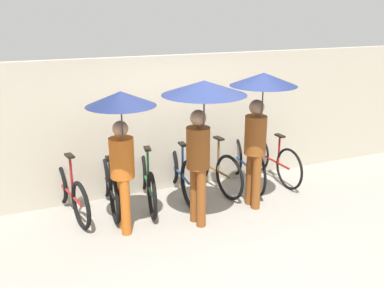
{
  "coord_description": "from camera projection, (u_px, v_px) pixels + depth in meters",
  "views": [
    {
      "loc": [
        -2.33,
        -4.22,
        2.88
      ],
      "look_at": [
        0.0,
        1.26,
        1.0
      ],
      "focal_mm": 40.0,
      "sensor_mm": 36.0,
      "label": 1
    }
  ],
  "objects": [
    {
      "name": "pedestrian_leading",
      "position": [
        121.0,
        128.0,
        5.31
      ],
      "size": [
        0.86,
        0.86,
        1.94
      ],
      "rotation": [
        0.0,
        0.0,
        3.08
      ],
      "color": "#B25619",
      "rests_on": "ground"
    },
    {
      "name": "parked_bicycle_1",
      "position": [
        109.0,
        185.0,
        6.39
      ],
      "size": [
        0.44,
        1.65,
        1.0
      ],
      "rotation": [
        0.0,
        0.0,
        1.5
      ],
      "color": "black",
      "rests_on": "ground"
    },
    {
      "name": "parked_bicycle_3",
      "position": [
        179.0,
        172.0,
        6.89
      ],
      "size": [
        0.44,
        1.68,
        1.04
      ],
      "rotation": [
        0.0,
        0.0,
        1.51
      ],
      "color": "black",
      "rests_on": "ground"
    },
    {
      "name": "pedestrian_center",
      "position": [
        202.0,
        111.0,
        5.46
      ],
      "size": [
        1.08,
        1.08,
        2.04
      ],
      "rotation": [
        0.0,
        0.0,
        3.27
      ],
      "color": "brown",
      "rests_on": "ground"
    },
    {
      "name": "parked_bicycle_6",
      "position": [
        272.0,
        159.0,
        7.5
      ],
      "size": [
        0.44,
        1.65,
        1.04
      ],
      "rotation": [
        0.0,
        0.0,
        1.6
      ],
      "color": "black",
      "rests_on": "ground"
    },
    {
      "name": "ground_plane",
      "position": [
        231.0,
        246.0,
        5.44
      ],
      "size": [
        30.0,
        30.0,
        0.0
      ],
      "primitive_type": "plane",
      "color": "gray"
    },
    {
      "name": "parked_bicycle_4",
      "position": [
        212.0,
        167.0,
        7.09
      ],
      "size": [
        0.44,
        1.68,
        1.11
      ],
      "rotation": [
        0.0,
        0.0,
        1.71
      ],
      "color": "black",
      "rests_on": "ground"
    },
    {
      "name": "parked_bicycle_2",
      "position": [
        147.0,
        180.0,
        6.59
      ],
      "size": [
        0.49,
        1.77,
        1.0
      ],
      "rotation": [
        0.0,
        0.0,
        1.4
      ],
      "color": "black",
      "rests_on": "ground"
    },
    {
      "name": "back_wall",
      "position": [
        172.0,
        124.0,
        6.95
      ],
      "size": [
        11.48,
        0.12,
        2.2
      ],
      "color": "#B2A893",
      "rests_on": "ground"
    },
    {
      "name": "parked_bicycle_0",
      "position": [
        69.0,
        192.0,
        6.19
      ],
      "size": [
        0.48,
        1.64,
        0.97
      ],
      "rotation": [
        0.0,
        0.0,
        1.75
      ],
      "color": "black",
      "rests_on": "ground"
    },
    {
      "name": "pedestrian_trailing",
      "position": [
        260.0,
        106.0,
        6.01
      ],
      "size": [
        0.94,
        0.94,
        2.06
      ],
      "rotation": [
        0.0,
        0.0,
        3.16
      ],
      "color": "brown",
      "rests_on": "ground"
    },
    {
      "name": "parked_bicycle_5",
      "position": [
        244.0,
        162.0,
        7.26
      ],
      "size": [
        0.44,
        1.73,
        1.08
      ],
      "rotation": [
        0.0,
        0.0,
        1.44
      ],
      "color": "black",
      "rests_on": "ground"
    }
  ]
}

